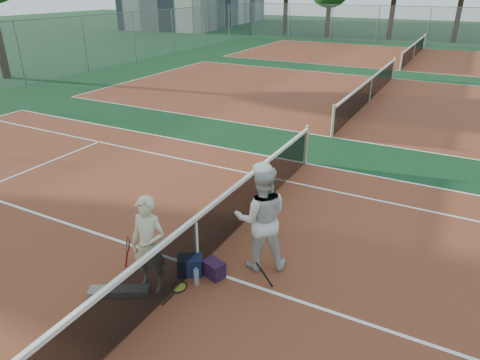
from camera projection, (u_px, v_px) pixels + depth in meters
name	position (u px, v px, depth m)	size (l,w,h in m)	color
ground	(198.00, 267.00, 7.53)	(130.00, 130.00, 0.00)	black
court_main	(198.00, 267.00, 7.53)	(23.77, 10.97, 0.01)	brown
court_far_a	(369.00, 101.00, 18.39)	(23.77, 10.97, 0.01)	brown
court_far_b	(413.00, 58.00, 29.25)	(23.77, 10.97, 0.01)	brown
net_main	(196.00, 243.00, 7.32)	(0.10, 10.98, 1.02)	black
net_far_a	(370.00, 89.00, 18.18)	(0.10, 10.98, 1.02)	black
net_far_b	(414.00, 50.00, 29.04)	(0.10, 10.98, 1.02)	black
fence_back	(429.00, 27.00, 34.25)	(32.00, 0.06, 3.00)	slate
player_a	(149.00, 245.00, 6.70)	(0.60, 0.40, 1.65)	beige
player_b	(261.00, 218.00, 7.22)	(0.92, 0.72, 1.90)	silver
racket_red	(129.00, 252.00, 7.45)	(0.14, 0.27, 0.59)	maroon
racket_black_held	(261.00, 277.00, 6.86)	(0.31, 0.27, 0.54)	black
racket_spare	(180.00, 287.00, 7.01)	(0.60, 0.27, 0.03)	black
sports_bag_navy	(190.00, 265.00, 7.31)	(0.42, 0.28, 0.33)	black
sports_bag_purple	(214.00, 269.00, 7.25)	(0.36, 0.25, 0.29)	black
net_cover_canvas	(119.00, 291.00, 6.87)	(0.96, 0.22, 0.10)	#66625C
water_bottle	(196.00, 277.00, 7.04)	(0.09, 0.09, 0.30)	silver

